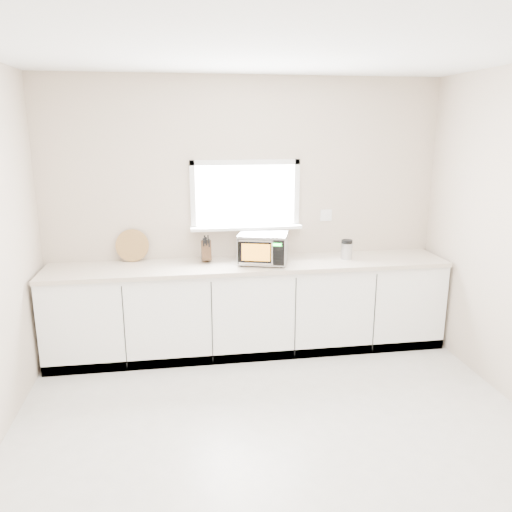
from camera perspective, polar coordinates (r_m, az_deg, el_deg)
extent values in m
plane|color=beige|center=(3.76, 3.27, -21.46)|extent=(4.00, 4.00, 0.00)
cube|color=#BEAC97|center=(5.09, -1.25, 4.78)|extent=(4.00, 0.02, 2.70)
cube|color=white|center=(5.05, -1.24, 6.99)|extent=(1.00, 0.02, 0.60)
cube|color=white|center=(5.04, -1.12, 3.28)|extent=(1.12, 0.16, 0.03)
cube|color=white|center=(5.00, -1.23, 10.66)|extent=(1.10, 0.04, 0.05)
cube|color=white|center=(5.08, -1.19, 3.34)|extent=(1.10, 0.04, 0.05)
cube|color=white|center=(4.99, -7.24, 6.79)|extent=(0.05, 0.04, 0.70)
cube|color=white|center=(5.13, 4.65, 7.07)|extent=(0.05, 0.04, 0.70)
cube|color=white|center=(5.27, 8.00, 4.64)|extent=(0.12, 0.01, 0.12)
cube|color=white|center=(5.04, -0.73, -6.05)|extent=(3.92, 0.60, 0.88)
cube|color=beige|center=(4.89, -0.73, -1.03)|extent=(3.92, 0.64, 0.04)
cylinder|color=black|center=(4.78, -1.68, -1.07)|extent=(0.02, 0.02, 0.01)
cylinder|color=black|center=(5.04, -1.17, -0.24)|extent=(0.02, 0.02, 0.01)
cylinder|color=black|center=(4.73, 2.92, -1.24)|extent=(0.02, 0.02, 0.01)
cylinder|color=black|center=(5.00, 3.19, -0.39)|extent=(0.02, 0.02, 0.01)
cube|color=#B4B6BB|center=(4.85, 0.82, 0.92)|extent=(0.54, 0.46, 0.27)
cube|color=black|center=(4.67, 0.55, 0.41)|extent=(0.42, 0.14, 0.24)
cube|color=#F8A025|center=(4.67, -0.02, 0.41)|extent=(0.26, 0.08, 0.16)
cylinder|color=silver|center=(4.64, 1.86, 0.29)|extent=(0.02, 0.02, 0.21)
cube|color=black|center=(4.65, 2.45, 0.33)|extent=(0.11, 0.04, 0.24)
cube|color=#19FF33|center=(4.63, 2.45, 1.30)|extent=(0.07, 0.03, 0.03)
cube|color=silver|center=(4.82, 0.82, 2.55)|extent=(0.54, 0.46, 0.01)
cube|color=#412917|center=(4.92, -5.71, 0.64)|extent=(0.09, 0.19, 0.23)
cube|color=black|center=(4.86, -6.02, 1.57)|extent=(0.01, 0.04, 0.08)
cube|color=black|center=(4.86, -5.71, 1.68)|extent=(0.01, 0.04, 0.08)
cube|color=black|center=(4.86, -5.38, 1.49)|extent=(0.01, 0.04, 0.08)
cube|color=black|center=(4.85, -5.87, 1.89)|extent=(0.01, 0.04, 0.08)
cube|color=black|center=(4.85, -5.50, 1.90)|extent=(0.01, 0.04, 0.08)
cylinder|color=#A47F3F|center=(5.06, -13.96, 1.18)|extent=(0.32, 0.08, 0.32)
cylinder|color=#B4B6BB|center=(5.10, 10.31, 0.56)|extent=(0.14, 0.14, 0.16)
cylinder|color=black|center=(5.08, 10.36, 1.66)|extent=(0.14, 0.14, 0.04)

